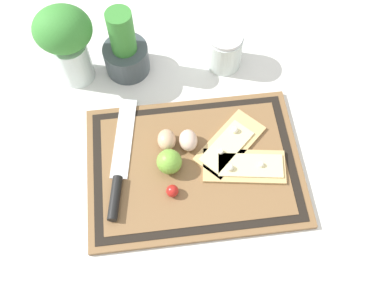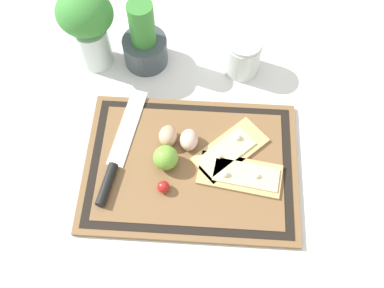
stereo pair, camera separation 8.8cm
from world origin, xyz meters
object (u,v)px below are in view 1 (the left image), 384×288
(cherry_tomato_red, at_px, (172,191))
(egg_brown, at_px, (167,140))
(knife, at_px, (118,176))
(lime, at_px, (169,163))
(egg_pink, at_px, (188,140))
(herb_pot, at_px, (125,51))
(sauce_jar, at_px, (224,52))
(pizza_slice_near, at_px, (245,166))
(pizza_slice_far, at_px, (229,144))
(herb_glass, at_px, (66,40))

(cherry_tomato_red, bearing_deg, egg_brown, 90.20)
(knife, height_order, lime, lime)
(egg_pink, bearing_deg, lime, -130.61)
(herb_pot, height_order, sauce_jar, herb_pot)
(pizza_slice_near, bearing_deg, herb_pot, 127.43)
(egg_pink, bearing_deg, pizza_slice_far, -7.68)
(herb_pot, bearing_deg, egg_brown, -72.27)
(pizza_slice_near, height_order, cherry_tomato_red, cherry_tomato_red)
(cherry_tomato_red, bearing_deg, knife, 155.73)
(lime, height_order, herb_pot, herb_pot)
(sauce_jar, bearing_deg, pizza_slice_far, -95.97)
(pizza_slice_far, bearing_deg, pizza_slice_near, -65.59)
(sauce_jar, bearing_deg, cherry_tomato_red, -115.43)
(pizza_slice_far, xyz_separation_m, lime, (-0.14, -0.04, 0.02))
(lime, height_order, herb_glass, herb_glass)
(sauce_jar, distance_m, herb_glass, 0.39)
(knife, xyz_separation_m, herb_glass, (-0.09, 0.31, 0.11))
(pizza_slice_far, height_order, knife, pizza_slice_far)
(cherry_tomato_red, bearing_deg, pizza_slice_far, 36.07)
(egg_brown, distance_m, lime, 0.06)
(knife, xyz_separation_m, egg_pink, (0.16, 0.06, 0.01))
(lime, xyz_separation_m, herb_glass, (-0.21, 0.30, 0.09))
(pizza_slice_far, distance_m, knife, 0.26)
(knife, distance_m, egg_brown, 0.14)
(knife, relative_size, herb_pot, 1.62)
(pizza_slice_far, bearing_deg, egg_brown, 172.24)
(cherry_tomato_red, xyz_separation_m, sauce_jar, (0.17, 0.36, 0.02))
(pizza_slice_far, bearing_deg, sauce_jar, 84.03)
(egg_brown, xyz_separation_m, sauce_jar, (0.17, 0.23, 0.01))
(knife, xyz_separation_m, lime, (0.12, 0.01, 0.02))
(egg_brown, relative_size, herb_glass, 0.23)
(egg_brown, xyz_separation_m, egg_pink, (0.05, -0.01, 0.00))
(pizza_slice_near, xyz_separation_m, egg_brown, (-0.17, 0.08, 0.02))
(egg_brown, xyz_separation_m, herb_glass, (-0.21, 0.24, 0.10))
(pizza_slice_near, height_order, herb_pot, herb_pot)
(pizza_slice_far, bearing_deg, herb_pot, 129.91)
(knife, xyz_separation_m, egg_brown, (0.12, 0.07, 0.01))
(pizza_slice_near, relative_size, sauce_jar, 1.88)
(egg_pink, bearing_deg, pizza_slice_near, -31.02)
(cherry_tomato_red, height_order, herb_glass, herb_glass)
(lime, bearing_deg, pizza_slice_near, -5.50)
(pizza_slice_far, height_order, sauce_jar, sauce_jar)
(cherry_tomato_red, bearing_deg, lime, 89.88)
(egg_pink, xyz_separation_m, lime, (-0.05, -0.06, 0.01))
(lime, bearing_deg, egg_pink, 49.39)
(pizza_slice_far, relative_size, knife, 0.59)
(egg_brown, bearing_deg, herb_glass, 131.15)
(egg_pink, distance_m, lime, 0.07)
(egg_brown, distance_m, cherry_tomato_red, 0.12)
(pizza_slice_near, height_order, egg_pink, egg_pink)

